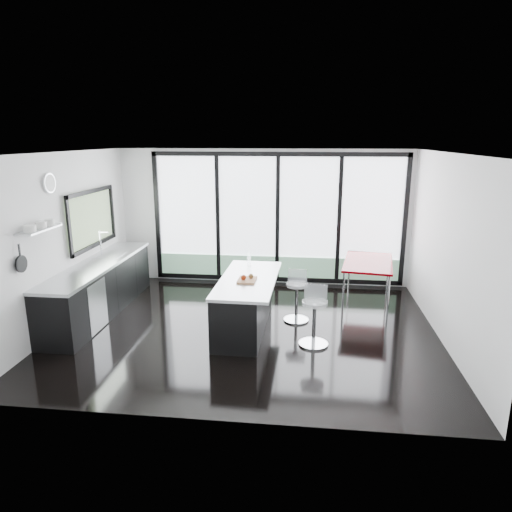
# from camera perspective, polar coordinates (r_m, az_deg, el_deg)

# --- Properties ---
(floor) EXTENTS (6.00, 5.00, 0.00)m
(floor) POSITION_cam_1_polar(r_m,az_deg,el_deg) (7.51, -1.03, -9.08)
(floor) COLOR black
(floor) RESTS_ON ground
(ceiling) EXTENTS (6.00, 5.00, 0.00)m
(ceiling) POSITION_cam_1_polar(r_m,az_deg,el_deg) (6.88, -1.14, 12.80)
(ceiling) COLOR white
(ceiling) RESTS_ON wall_back
(wall_back) EXTENTS (6.00, 0.09, 2.80)m
(wall_back) POSITION_cam_1_polar(r_m,az_deg,el_deg) (9.46, 2.54, 3.97)
(wall_back) COLOR silver
(wall_back) RESTS_ON ground
(wall_front) EXTENTS (6.00, 0.00, 2.80)m
(wall_front) POSITION_cam_1_polar(r_m,az_deg,el_deg) (4.70, -5.15, -5.60)
(wall_front) COLOR silver
(wall_front) RESTS_ON ground
(wall_left) EXTENTS (0.26, 5.00, 2.80)m
(wall_left) POSITION_cam_1_polar(r_m,az_deg,el_deg) (8.21, -21.89, 3.35)
(wall_left) COLOR silver
(wall_left) RESTS_ON ground
(wall_right) EXTENTS (0.00, 5.00, 2.80)m
(wall_right) POSITION_cam_1_polar(r_m,az_deg,el_deg) (7.31, 22.93, 0.65)
(wall_right) COLOR silver
(wall_right) RESTS_ON ground
(counter_cabinets) EXTENTS (0.69, 3.24, 1.36)m
(counter_cabinets) POSITION_cam_1_polar(r_m,az_deg,el_deg) (8.45, -18.98, -3.79)
(counter_cabinets) COLOR black
(counter_cabinets) RESTS_ON floor
(island) EXTENTS (0.92, 2.10, 1.11)m
(island) POSITION_cam_1_polar(r_m,az_deg,el_deg) (7.39, -1.47, -5.85)
(island) COLOR black
(island) RESTS_ON floor
(bar_stool_near) EXTENTS (0.48, 0.48, 0.70)m
(bar_stool_near) POSITION_cam_1_polar(r_m,az_deg,el_deg) (6.88, 7.26, -8.33)
(bar_stool_near) COLOR silver
(bar_stool_near) RESTS_ON floor
(bar_stool_far) EXTENTS (0.43, 0.43, 0.67)m
(bar_stool_far) POSITION_cam_1_polar(r_m,az_deg,el_deg) (7.73, 5.09, -5.75)
(bar_stool_far) COLOR silver
(bar_stool_far) RESTS_ON floor
(red_table) EXTENTS (1.07, 1.61, 0.80)m
(red_table) POSITION_cam_1_polar(r_m,az_deg,el_deg) (8.76, 13.70, -3.19)
(red_table) COLOR #740006
(red_table) RESTS_ON floor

